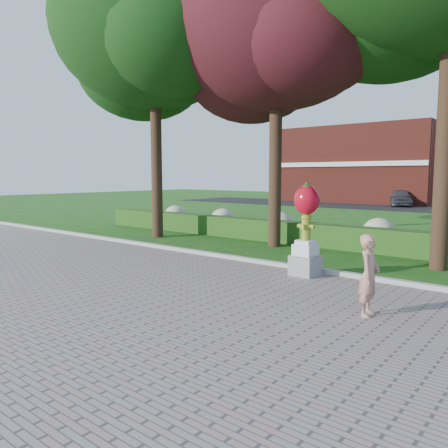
% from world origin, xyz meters
% --- Properties ---
extents(ground, '(100.00, 100.00, 0.00)m').
position_xyz_m(ground, '(0.00, 0.00, 0.00)').
color(ground, '#155415').
rests_on(ground, ground).
extents(walkway, '(40.00, 14.00, 0.04)m').
position_xyz_m(walkway, '(0.00, -4.00, 0.02)').
color(walkway, gray).
rests_on(walkway, ground).
extents(curb, '(40.00, 0.18, 0.15)m').
position_xyz_m(curb, '(0.00, 3.00, 0.07)').
color(curb, '#ADADA5').
rests_on(curb, ground).
extents(lawn_hedge, '(24.00, 0.70, 0.80)m').
position_xyz_m(lawn_hedge, '(0.00, 7.00, 0.40)').
color(lawn_hedge, '#184814').
rests_on(lawn_hedge, ground).
extents(hydrangea_row, '(20.10, 1.10, 0.99)m').
position_xyz_m(hydrangea_row, '(0.57, 8.00, 0.55)').
color(hydrangea_row, '#AFAD86').
rests_on(hydrangea_row, ground).
extents(building_left, '(14.00, 8.00, 7.00)m').
position_xyz_m(building_left, '(-10.00, 34.00, 3.50)').
color(building_left, maroon).
rests_on(building_left, ground).
extents(tree_far_left, '(9.00, 7.68, 11.66)m').
position_xyz_m(tree_far_left, '(-7.11, 5.09, 7.96)').
color(tree_far_left, black).
rests_on(tree_far_left, ground).
extents(tree_mid_left, '(8.25, 7.04, 10.69)m').
position_xyz_m(tree_mid_left, '(-2.10, 6.08, 7.30)').
color(tree_mid_left, black).
rests_on(tree_mid_left, ground).
extents(hydrant_sculpture, '(0.67, 0.66, 2.30)m').
position_xyz_m(hydrant_sculpture, '(1.14, 2.50, 1.26)').
color(hydrant_sculpture, gray).
rests_on(hydrant_sculpture, walkway).
extents(woman, '(0.41, 0.57, 1.46)m').
position_xyz_m(woman, '(3.53, 0.39, 0.77)').
color(woman, tan).
rests_on(woman, walkway).
extents(parked_car, '(3.03, 4.39, 1.39)m').
position_xyz_m(parked_car, '(-4.99, 29.78, 0.71)').
color(parked_car, '#43444B').
rests_on(parked_car, street).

